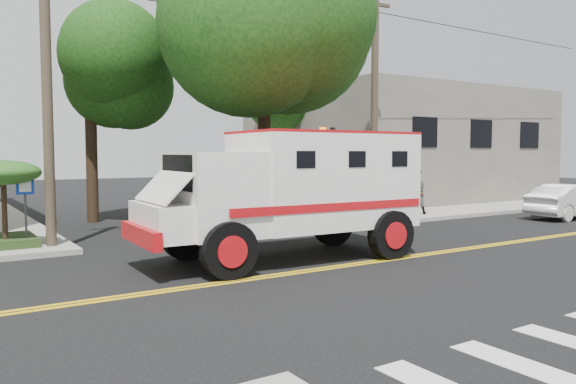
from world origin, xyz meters
TOP-DOWN VIEW (x-y plane):
  - ground at (0.00, 0.00)m, footprint 100.00×100.00m
  - sidewalk_ne at (13.50, 13.50)m, footprint 17.00×17.00m
  - building_right at (15.00, 14.00)m, footprint 14.00×12.00m
  - utility_pole_left at (-5.60, 6.00)m, footprint 0.28×0.28m
  - utility_pole_right at (6.30, 6.20)m, footprint 0.28×0.28m
  - tree_main at (1.94, 6.21)m, footprint 6.08×5.70m
  - tree_left at (-2.68, 11.79)m, footprint 4.48×4.20m
  - tree_right at (8.84, 15.77)m, footprint 4.80×4.50m
  - traffic_signal at (3.80, 5.60)m, footprint 0.15×0.18m
  - accessibility_sign at (-6.20, 6.17)m, footprint 0.45×0.10m
  - armored_truck at (-0.69, 1.42)m, footprint 7.20×3.10m
  - parked_sedan at (13.83, 2.58)m, footprint 4.31×1.52m
  - pedestrian_a at (6.61, 5.50)m, footprint 0.59×0.41m
  - pedestrian_b at (8.71, 6.28)m, footprint 1.15×1.10m

SIDE VIEW (x-z plane):
  - ground at x=0.00m, z-range 0.00..0.00m
  - sidewalk_ne at x=13.50m, z-range 0.00..0.15m
  - parked_sedan at x=13.83m, z-range 0.00..1.42m
  - pedestrian_a at x=6.61m, z-range 0.15..1.70m
  - pedestrian_b at x=8.71m, z-range 0.15..2.03m
  - accessibility_sign at x=-6.20m, z-range 0.35..2.38m
  - armored_truck at x=-0.69m, z-range 0.22..3.46m
  - traffic_signal at x=3.80m, z-range 0.43..4.03m
  - building_right at x=15.00m, z-range 0.15..6.15m
  - utility_pole_left at x=-5.60m, z-range 0.00..9.00m
  - utility_pole_right at x=6.30m, z-range 0.00..9.00m
  - tree_left at x=-2.68m, z-range 1.88..9.58m
  - tree_right at x=8.84m, z-range 1.99..10.19m
  - tree_main at x=1.94m, z-range 2.27..12.12m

